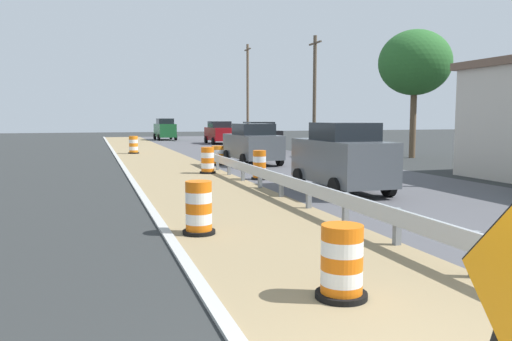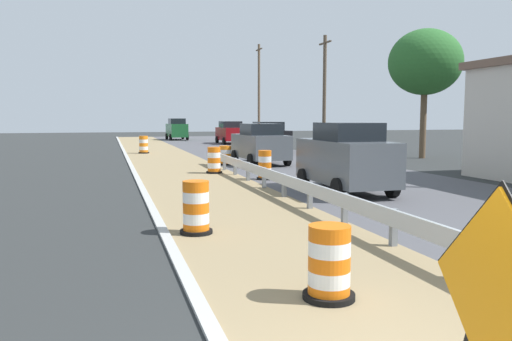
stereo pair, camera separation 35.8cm
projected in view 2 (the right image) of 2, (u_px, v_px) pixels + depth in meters
The scene contains 15 objects.
warning_sign_diamond at pixel (496, 301), 3.70m from camera, with size 0.20×1.61×1.94m.
traffic_barrel_nearest at pixel (329, 266), 6.65m from camera, with size 0.69×0.69×0.98m.
traffic_barrel_close at pixel (196, 210), 10.41m from camera, with size 0.67×0.67×1.09m.
traffic_barrel_mid at pixel (265, 166), 19.46m from camera, with size 0.63×0.63×1.12m.
traffic_barrel_far at pixel (214, 161), 21.62m from camera, with size 0.68×0.68×1.11m.
traffic_barrel_farther at pixel (225, 156), 25.41m from camera, with size 0.74×0.74×0.96m.
traffic_barrel_farthest at pixel (144, 145), 33.51m from camera, with size 0.71×0.71×1.15m.
car_lead_near_lane at pixel (346, 158), 16.15m from camera, with size 2.01×4.24×2.21m.
car_trailing_near_lane at pixel (269, 137), 34.72m from camera, with size 2.23×4.58×2.06m.
car_lead_far_lane at pixel (260, 144), 25.85m from camera, with size 2.22×4.27×2.05m.
car_mid_far_lane at pixel (231, 132), 45.67m from camera, with size 2.12×4.51×2.00m.
car_trailing_far_lane at pixel (177, 129), 53.36m from camera, with size 2.06×4.08×2.23m.
utility_pole_mid at pixel (324, 92), 34.22m from camera, with size 0.24×1.80×7.79m.
utility_pole_far at pixel (259, 92), 49.45m from camera, with size 0.24×1.80×9.36m.
tree_roadside at pixel (425, 63), 29.04m from camera, with size 4.15×4.15×7.37m.
Camera 2 is at (-2.35, -3.05, 2.38)m, focal length 35.80 mm.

